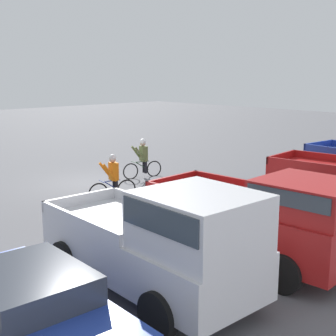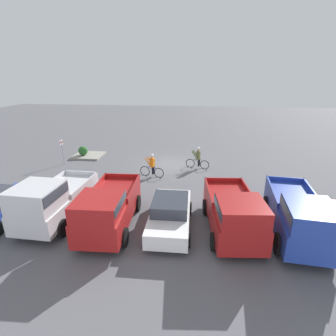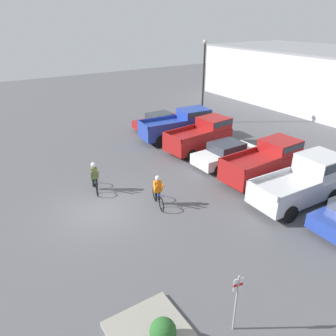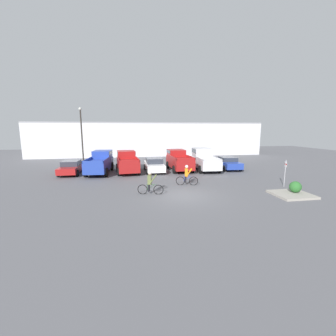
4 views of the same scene
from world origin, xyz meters
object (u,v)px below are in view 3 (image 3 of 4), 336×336
Objects in this scene: fire_lane_sign at (236,298)px; sedan_0 at (160,121)px; sedan_1 at (226,154)px; cyclist_0 at (158,190)px; pickup_truck_1 at (202,135)px; pickup_truck_3 at (305,180)px; pickup_truck_0 at (180,124)px; pickup_truck_2 at (266,161)px; cyclist_1 at (94,176)px; shrub at (163,331)px; lamppost at (204,76)px.

sedan_0 is at bearing 155.10° from fire_lane_sign.
cyclist_0 is (1.95, -6.28, 0.11)m from sedan_1.
pickup_truck_3 reaches higher than pickup_truck_1.
pickup_truck_3 is at bearing 2.21° from sedan_1.
pickup_truck_0 reaches higher than pickup_truck_2.
pickup_truck_0 is at bearing 116.69° from cyclist_1.
lamppost is at bearing 139.03° from shrub.
sedan_1 is at bearing -177.79° from pickup_truck_3.
fire_lane_sign is 2.33m from shrub.
cyclist_1 is 10.64m from fire_lane_sign.
sedan_0 is 0.88× the size of pickup_truck_1.
shrub is (11.53, -10.48, -0.57)m from pickup_truck_1.
sedan_0 is 14.03m from pickup_truck_3.
fire_lane_sign is at bearing -29.22° from pickup_truck_0.
pickup_truck_1 is at bearing 145.60° from fire_lane_sign.
pickup_truck_1 reaches higher than sedan_1.
fire_lane_sign is 0.31× the size of lamppost.
pickup_truck_1 is at bearing 174.30° from sedan_1.
cyclist_1 is (-6.83, -8.60, -0.33)m from pickup_truck_3.
sedan_0 is at bearing -177.79° from pickup_truck_0.
pickup_truck_2 is 2.84× the size of cyclist_1.
sedan_0 is at bearing 130.07° from cyclist_1.
sedan_1 is 12.44m from fire_lane_sign.
pickup_truck_1 is 2.35× the size of fire_lane_sign.
pickup_truck_3 is (2.84, -0.31, 0.07)m from pickup_truck_2.
pickup_truck_3 is at bearing -16.74° from lamppost.
lamppost is (-9.96, 10.60, 3.23)m from cyclist_0.
lamppost reaches higher than sedan_1.
pickup_truck_0 is 11.18m from pickup_truck_3.
pickup_truck_1 is 7.20m from lamppost.
cyclist_0 is at bearing 166.27° from fire_lane_sign.
sedan_0 is 12.20m from cyclist_0.
pickup_truck_1 is 8.46m from pickup_truck_3.
pickup_truck_1 is at bearing 0.20° from pickup_truck_0.
lamppost is at bearing 160.65° from pickup_truck_2.
cyclist_0 is (4.79, -6.57, -0.28)m from pickup_truck_1.
shrub is at bearing -10.37° from cyclist_1.
pickup_truck_1 is 8.82m from cyclist_1.
cyclist_0 is at bearing 149.90° from shrub.
pickup_truck_3 is 2.41× the size of fire_lane_sign.
shrub is (6.75, -3.91, -0.29)m from cyclist_0.
sedan_0 is 2.47× the size of cyclist_1.
cyclist_0 reaches higher than shrub.
cyclist_1 is (-4.00, -8.91, -0.26)m from pickup_truck_2.
lamppost is (0.39, 4.15, 3.37)m from sedan_0.
pickup_truck_1 is 0.98× the size of pickup_truck_2.
sedan_0 is 2.88m from pickup_truck_0.
sedan_0 is 11.20m from pickup_truck_2.
pickup_truck_2 is (2.78, 0.53, 0.41)m from sedan_1.
cyclist_0 is 0.83× the size of fire_lane_sign.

